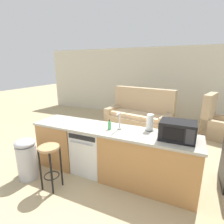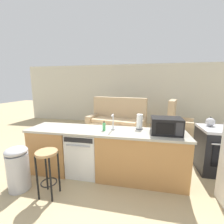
{
  "view_description": "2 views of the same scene",
  "coord_description": "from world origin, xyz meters",
  "views": [
    {
      "loc": [
        1.34,
        -2.56,
        1.96
      ],
      "look_at": [
        -0.02,
        0.44,
        1.07
      ],
      "focal_mm": 28.0,
      "sensor_mm": 36.0,
      "label": 1
    },
    {
      "loc": [
        0.8,
        -2.59,
        1.73
      ],
      "look_at": [
        0.12,
        0.85,
        1.09
      ],
      "focal_mm": 24.0,
      "sensor_mm": 36.0,
      "label": 2
    }
  ],
  "objects": [
    {
      "name": "armchair",
      "position": [
        2.07,
        2.84,
        0.35
      ],
      "size": [
        1.01,
        1.04,
        1.2
      ],
      "color": "tan",
      "rests_on": "ground_plane"
    },
    {
      "name": "wall_back",
      "position": [
        0.3,
        4.2,
        1.3
      ],
      "size": [
        10.0,
        0.06,
        2.6
      ],
      "color": "beige",
      "rests_on": "ground_plane"
    },
    {
      "name": "dishwasher",
      "position": [
        -0.25,
        -0.0,
        0.42
      ],
      "size": [
        0.58,
        0.61,
        0.84
      ],
      "color": "white",
      "rests_on": "ground_plane"
    },
    {
      "name": "trash_bin",
      "position": [
        -1.15,
        -0.68,
        0.38
      ],
      "size": [
        0.35,
        0.35,
        0.74
      ],
      "color": "#B7B7BC",
      "rests_on": "ground_plane"
    },
    {
      "name": "kitchen_counter",
      "position": [
        0.24,
        0.0,
        0.42
      ],
      "size": [
        2.94,
        0.66,
        0.9
      ],
      "color": "#B77F47",
      "rests_on": "ground_plane"
    },
    {
      "name": "microwave",
      "position": [
        1.23,
        -0.0,
        1.04
      ],
      "size": [
        0.5,
        0.37,
        0.28
      ],
      "color": "black",
      "rests_on": "kitchen_counter"
    },
    {
      "name": "soap_bottle",
      "position": [
        0.15,
        -0.04,
        0.97
      ],
      "size": [
        0.06,
        0.06,
        0.18
      ],
      "color": "#4CB266",
      "rests_on": "kitchen_counter"
    },
    {
      "name": "sink_faucet",
      "position": [
        0.31,
        0.02,
        1.03
      ],
      "size": [
        0.07,
        0.18,
        0.3
      ],
      "color": "silver",
      "rests_on": "kitchen_counter"
    },
    {
      "name": "paper_towel_roll",
      "position": [
        0.78,
        0.19,
        1.04
      ],
      "size": [
        0.14,
        0.14,
        0.28
      ],
      "color": "#4C4C51",
      "rests_on": "kitchen_counter"
    },
    {
      "name": "ground_plane",
      "position": [
        0.0,
        0.0,
        0.0
      ],
      "size": [
        24.0,
        24.0,
        0.0
      ],
      "primitive_type": "plane",
      "color": "tan"
    },
    {
      "name": "couch",
      "position": [
        -0.03,
        2.59,
        0.39
      ],
      "size": [
        2.13,
        1.26,
        1.27
      ],
      "color": "tan",
      "rests_on": "ground_plane"
    },
    {
      "name": "bar_stool",
      "position": [
        -0.57,
        -0.72,
        0.54
      ],
      "size": [
        0.32,
        0.32,
        0.74
      ],
      "color": "tan",
      "rests_on": "ground_plane"
    }
  ]
}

